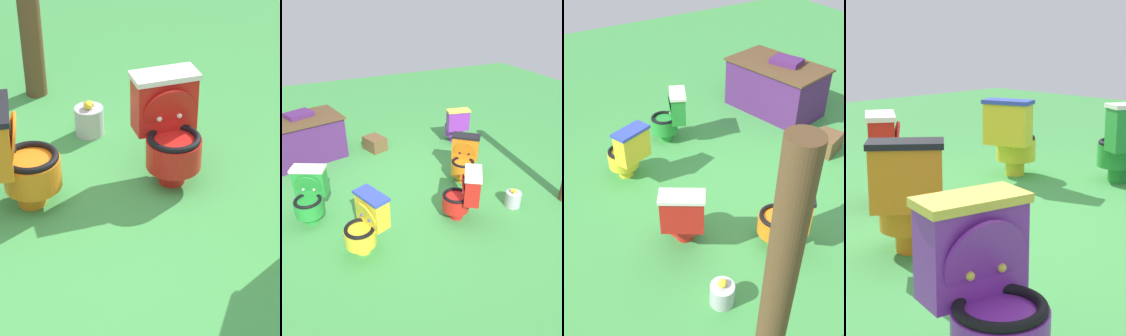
# 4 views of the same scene
# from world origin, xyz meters

# --- Properties ---
(ground) EXTENTS (14.00, 14.00, 0.00)m
(ground) POSITION_xyz_m (0.00, 0.00, 0.00)
(ground) COLOR #429947
(toilet_red) EXTENTS (0.63, 0.60, 0.73)m
(toilet_red) POSITION_xyz_m (0.25, -0.97, 0.37)
(toilet_red) COLOR red
(toilet_red) RESTS_ON ground
(toilet_yellow) EXTENTS (0.60, 0.55, 0.73)m
(toilet_yellow) POSITION_xyz_m (-1.07, -1.00, 0.37)
(toilet_yellow) COLOR yellow
(toilet_yellow) RESTS_ON ground
(toilet_green) EXTENTS (0.58, 0.62, 0.73)m
(toilet_green) POSITION_xyz_m (-1.58, -0.13, 0.37)
(toilet_green) COLOR green
(toilet_green) RESTS_ON ground
(toilet_orange) EXTENTS (0.62, 0.64, 0.73)m
(toilet_orange) POSITION_xyz_m (0.79, -0.11, 0.37)
(toilet_orange) COLOR orange
(toilet_orange) RESTS_ON ground
(vendor_table) EXTENTS (1.60, 1.14, 0.85)m
(vendor_table) POSITION_xyz_m (-1.49, 1.68, 0.39)
(vendor_table) COLOR #4C2360
(vendor_table) RESTS_ON ground
(wooden_post) EXTENTS (0.18, 0.18, 2.24)m
(wooden_post) POSITION_xyz_m (1.85, -1.25, 1.12)
(wooden_post) COLOR brown
(wooden_post) RESTS_ON ground
(small_crate) EXTENTS (0.42, 0.48, 0.25)m
(small_crate) POSITION_xyz_m (-0.19, 1.51, 0.13)
(small_crate) COLOR brown
(small_crate) RESTS_ON ground
(lemon_bucket) EXTENTS (0.22, 0.22, 0.28)m
(lemon_bucket) POSITION_xyz_m (1.05, -1.05, 0.12)
(lemon_bucket) COLOR #B7B7BF
(lemon_bucket) RESTS_ON ground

